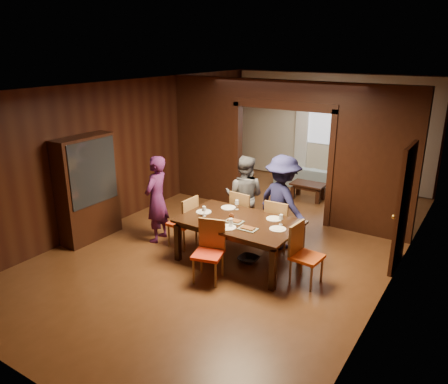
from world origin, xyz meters
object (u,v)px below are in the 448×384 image
Objects in this scene: dining_table at (239,241)px; chair_far_r at (280,224)px; person_purple at (157,199)px; hutch at (87,189)px; person_navy at (282,202)px; sofa at (312,177)px; chair_right at (307,255)px; coffee_table at (308,191)px; person_grey at (244,197)px; chair_near at (208,252)px; chair_far_l at (245,215)px; chair_left at (182,221)px.

dining_table is 0.90m from chair_far_r.
person_purple is 1.32m from hutch.
sofa is at bearing -53.44° from person_navy.
person_purple reaches higher than chair_right.
person_navy is at bearing -77.83° from coffee_table.
chair_far_r is (2.12, 0.89, -0.34)m from person_purple.
person_grey reaches higher than chair_near.
dining_table is at bearing 91.85° from chair_right.
coffee_table is 5.18m from hutch.
person_grey is at bearing -45.64° from chair_far_l.
person_navy is 2.17× the size of coffee_table.
chair_near is 0.48× the size of hutch.
chair_near is (1.67, -0.73, -0.34)m from person_purple.
person_navy is 0.88× the size of dining_table.
coffee_table is 2.93m from chair_far_r.
chair_left is 1.00× the size of chair_far_l.
person_navy is 1.40m from chair_right.
chair_far_l reaches higher than coffee_table.
person_navy is 0.92× the size of sofa.
chair_far_r and chair_near have the same top height.
hutch reaches higher than chair_far_r.
person_purple reaches higher than sofa.
chair_left is 1.22m from chair_far_l.
hutch is (-3.25, -1.63, 0.13)m from person_navy.
person_navy is 1.79× the size of chair_far_r.
person_grey is at bearing -15.05° from chair_far_r.
chair_right is at bearing 8.68° from hutch.
chair_right is (1.50, -3.73, 0.28)m from coffee_table.
sofa is 5.49m from chair_near.
chair_right reaches higher than sofa.
chair_left is (-0.66, -4.68, 0.21)m from sofa.
dining_table reaches higher than coffee_table.
person_navy is 1.79× the size of chair_right.
person_grey is at bearing 89.12° from sofa.
chair_left is 1.00× the size of chair_far_r.
chair_near is at bearing -87.93° from coffee_table.
chair_right reaches higher than coffee_table.
chair_far_l is 3.02m from hutch.
person_purple is at bearing 39.57° from chair_far_l.
person_grey is (1.27, 1.08, -0.02)m from person_purple.
coffee_table is at bearing -80.91° from chair_far_r.
person_grey is 0.35m from chair_far_l.
sofa is (-0.89, 3.72, -0.59)m from person_navy.
sofa is at bearing 96.62° from dining_table.
sofa is 0.95× the size of dining_table.
chair_right is (1.80, -4.71, 0.21)m from sofa.
chair_far_l is (-0.39, 0.88, 0.10)m from dining_table.
person_grey is 1.66× the size of chair_right.
chair_right is 1.25m from chair_far_r.
person_navy reaches higher than chair_far_l.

